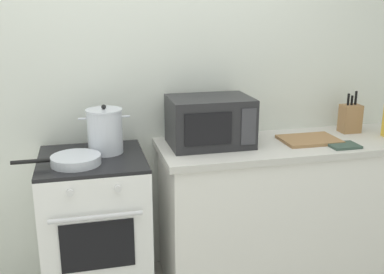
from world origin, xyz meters
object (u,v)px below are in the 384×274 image
Objects in this scene: oven_mitt at (344,145)px; microwave at (210,121)px; frying_pan at (75,160)px; stock_pot at (105,131)px; cutting_board at (309,140)px; knife_block at (350,118)px; stove at (96,230)px.

microwave is at bearing 163.18° from oven_mitt.
microwave is (0.81, 0.18, 0.12)m from frying_pan.
microwave is at bearing 12.66° from frying_pan.
frying_pan is at bearing -135.00° from stock_pot.
knife_block is at bearing 20.57° from cutting_board.
frying_pan is at bearing 178.02° from oven_mitt.
frying_pan is at bearing -131.26° from stove.
knife_block is at bearing 2.33° from stock_pot.
knife_block is (1.83, 0.24, 0.07)m from frying_pan.
cutting_board is 1.27× the size of knife_block.
microwave is at bearing 173.05° from cutting_board.
frying_pan is 1.84m from knife_block.
frying_pan is 1.60m from oven_mitt.
oven_mitt is at bearing -47.38° from cutting_board.
oven_mitt is at bearing -6.00° from stove.
knife_block is at bearing 3.50° from microwave.
cutting_board is 0.41m from knife_block.
stock_pot reaches higher than knife_block.
knife_block reaches higher than stove.
frying_pan is at bearing -172.37° from knife_block.
stove is 0.95m from microwave.
cutting_board is (0.64, -0.08, -0.14)m from microwave.
stock_pot reaches higher than frying_pan.
stock_pot is at bearing 40.48° from stove.
stock_pot is 0.64m from microwave.
microwave is (0.64, 0.01, 0.02)m from stock_pot.
cutting_board is 0.22m from oven_mitt.
frying_pan reaches higher than oven_mitt.
stock_pot is 0.27m from frying_pan.
stock_pot is 1.04× the size of knife_block.
frying_pan is at bearing -167.34° from microwave.
stove is at bearing -179.95° from cutting_board.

